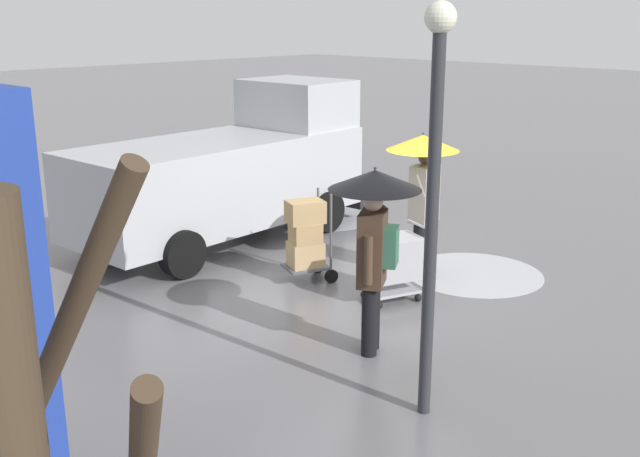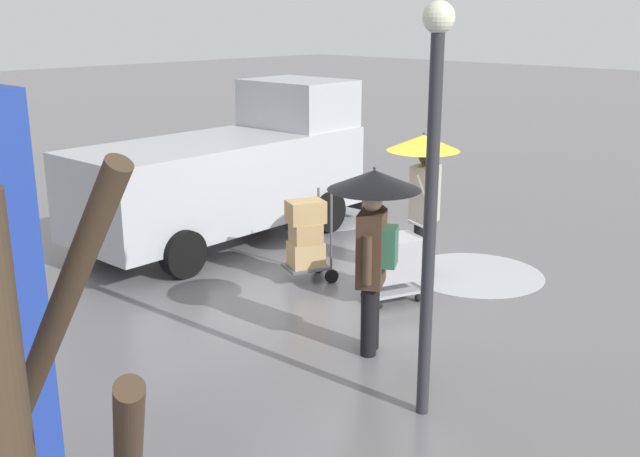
% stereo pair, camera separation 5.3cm
% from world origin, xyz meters
% --- Properties ---
extents(ground_plane, '(90.00, 90.00, 0.00)m').
position_xyz_m(ground_plane, '(0.00, 0.00, 0.00)').
color(ground_plane, slate).
extents(slush_patch_near_cluster, '(2.21, 2.21, 0.01)m').
position_xyz_m(slush_patch_near_cluster, '(4.54, -0.05, 0.00)').
color(slush_patch_near_cluster, '#999BA0').
rests_on(slush_patch_near_cluster, ground).
extents(slush_patch_under_van, '(2.22, 2.22, 0.01)m').
position_xyz_m(slush_patch_under_van, '(3.31, -2.75, 0.00)').
color(slush_patch_under_van, '#999BA0').
rests_on(slush_patch_under_van, ground).
extents(slush_patch_mid_street, '(2.04, 2.04, 0.01)m').
position_xyz_m(slush_patch_mid_street, '(-0.64, -1.92, 0.00)').
color(slush_patch_mid_street, silver).
rests_on(slush_patch_mid_street, ground).
extents(cargo_van_parked_right, '(2.38, 5.43, 2.60)m').
position_xyz_m(cargo_van_parked_right, '(3.44, -0.63, 1.18)').
color(cargo_van_parked_right, '#B7BABF').
rests_on(cargo_van_parked_right, ground).
extents(shopping_cart_vendor, '(0.80, 0.96, 1.02)m').
position_xyz_m(shopping_cart_vendor, '(-0.40, -0.23, 0.57)').
color(shopping_cart_vendor, '#B2B2B7').
rests_on(shopping_cart_vendor, ground).
extents(hand_dolly_boxes, '(0.72, 0.83, 1.32)m').
position_xyz_m(hand_dolly_boxes, '(0.96, 0.04, 0.68)').
color(hand_dolly_boxes, '#515156').
rests_on(hand_dolly_boxes, ground).
extents(pedestrian_pink_side, '(1.04, 1.04, 2.15)m').
position_xyz_m(pedestrian_pink_side, '(-1.23, 1.14, 1.57)').
color(pedestrian_pink_side, black).
rests_on(pedestrian_pink_side, ground).
extents(pedestrian_black_side, '(1.04, 1.04, 2.15)m').
position_xyz_m(pedestrian_black_side, '(-0.10, -1.28, 1.58)').
color(pedestrian_black_side, black).
rests_on(pedestrian_black_side, ground).
extents(street_lamp, '(0.28, 0.28, 3.86)m').
position_xyz_m(street_lamp, '(-2.51, 1.87, 2.37)').
color(street_lamp, '#2D2D33').
rests_on(street_lamp, ground).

